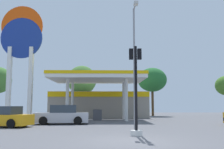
{
  "coord_description": "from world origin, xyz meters",
  "views": [
    {
      "loc": [
        -1.11,
        -11.48,
        1.53
      ],
      "look_at": [
        -0.65,
        11.94,
        4.33
      ],
      "focal_mm": 41.48,
      "sensor_mm": 36.0,
      "label": 1
    }
  ],
  "objects_px": {
    "station_pole_sign": "(21,46)",
    "car_1": "(3,118)",
    "traffic_signal_1": "(136,96)",
    "tree_1": "(82,80)",
    "corner_streetlamp": "(135,56)",
    "tree_2": "(152,80)",
    "car_0": "(62,115)"
  },
  "relations": [
    {
      "from": "tree_2",
      "to": "station_pole_sign",
      "type": "bearing_deg",
      "value": -148.1
    },
    {
      "from": "tree_2",
      "to": "traffic_signal_1",
      "type": "bearing_deg",
      "value": -101.93
    },
    {
      "from": "tree_1",
      "to": "corner_streetlamp",
      "type": "relative_size",
      "value": 0.95
    },
    {
      "from": "car_0",
      "to": "tree_1",
      "type": "height_order",
      "value": "tree_1"
    },
    {
      "from": "station_pole_sign",
      "to": "corner_streetlamp",
      "type": "bearing_deg",
      "value": -48.17
    },
    {
      "from": "car_0",
      "to": "tree_2",
      "type": "distance_m",
      "value": 20.03
    },
    {
      "from": "tree_2",
      "to": "corner_streetlamp",
      "type": "relative_size",
      "value": 0.93
    },
    {
      "from": "traffic_signal_1",
      "to": "tree_2",
      "type": "bearing_deg",
      "value": 78.07
    },
    {
      "from": "car_1",
      "to": "car_0",
      "type": "bearing_deg",
      "value": 36.73
    },
    {
      "from": "car_1",
      "to": "tree_1",
      "type": "xyz_separation_m",
      "value": [
        3.78,
        18.62,
        4.49
      ]
    },
    {
      "from": "car_0",
      "to": "traffic_signal_1",
      "type": "distance_m",
      "value": 9.88
    },
    {
      "from": "tree_1",
      "to": "tree_2",
      "type": "xyz_separation_m",
      "value": [
        10.38,
        0.65,
        0.13
      ]
    },
    {
      "from": "station_pole_sign",
      "to": "car_1",
      "type": "xyz_separation_m",
      "value": [
        2.01,
        -9.21,
        -7.38
      ]
    },
    {
      "from": "tree_1",
      "to": "corner_streetlamp",
      "type": "height_order",
      "value": "corner_streetlamp"
    },
    {
      "from": "station_pole_sign",
      "to": "car_1",
      "type": "relative_size",
      "value": 2.86
    },
    {
      "from": "tree_2",
      "to": "corner_streetlamp",
      "type": "distance_m",
      "value": 23.07
    },
    {
      "from": "station_pole_sign",
      "to": "tree_2",
      "type": "xyz_separation_m",
      "value": [
        16.17,
        10.07,
        -2.76
      ]
    },
    {
      "from": "car_0",
      "to": "corner_streetlamp",
      "type": "height_order",
      "value": "corner_streetlamp"
    },
    {
      "from": "station_pole_sign",
      "to": "traffic_signal_1",
      "type": "distance_m",
      "value": 19.31
    },
    {
      "from": "car_1",
      "to": "station_pole_sign",
      "type": "bearing_deg",
      "value": 102.32
    },
    {
      "from": "station_pole_sign",
      "to": "tree_1",
      "type": "distance_m",
      "value": 11.42
    },
    {
      "from": "station_pole_sign",
      "to": "car_0",
      "type": "bearing_deg",
      "value": -48.12
    },
    {
      "from": "car_1",
      "to": "corner_streetlamp",
      "type": "xyz_separation_m",
      "value": [
        9.12,
        -3.23,
        3.88
      ]
    },
    {
      "from": "traffic_signal_1",
      "to": "tree_1",
      "type": "relative_size",
      "value": 0.63
    },
    {
      "from": "car_1",
      "to": "tree_1",
      "type": "height_order",
      "value": "tree_1"
    },
    {
      "from": "station_pole_sign",
      "to": "tree_2",
      "type": "bearing_deg",
      "value": 31.9
    },
    {
      "from": "traffic_signal_1",
      "to": "corner_streetlamp",
      "type": "bearing_deg",
      "value": 85.0
    },
    {
      "from": "station_pole_sign",
      "to": "tree_1",
      "type": "relative_size",
      "value": 1.73
    },
    {
      "from": "car_0",
      "to": "tree_2",
      "type": "bearing_deg",
      "value": 57.7
    },
    {
      "from": "station_pole_sign",
      "to": "car_1",
      "type": "distance_m",
      "value": 11.97
    },
    {
      "from": "station_pole_sign",
      "to": "corner_streetlamp",
      "type": "xyz_separation_m",
      "value": [
        11.13,
        -12.43,
        -3.5
      ]
    },
    {
      "from": "traffic_signal_1",
      "to": "tree_1",
      "type": "height_order",
      "value": "tree_1"
    }
  ]
}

